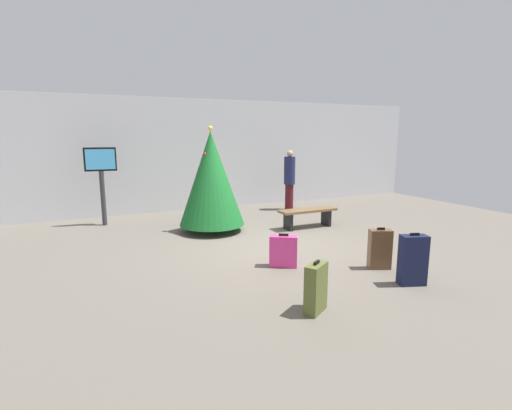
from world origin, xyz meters
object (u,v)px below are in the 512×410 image
holiday_tree (211,179)px  flight_info_kiosk (101,172)px  suitcase_2 (380,249)px  waiting_bench (308,214)px  traveller_0 (289,179)px  suitcase_3 (413,260)px  suitcase_1 (316,288)px  suitcase_0 (283,251)px

holiday_tree → flight_info_kiosk: holiday_tree is taller
flight_info_kiosk → holiday_tree: bearing=-37.4°
flight_info_kiosk → suitcase_2: flight_info_kiosk is taller
flight_info_kiosk → waiting_bench: flight_info_kiosk is taller
traveller_0 → waiting_bench: bearing=-108.7°
traveller_0 → suitcase_3: size_ratio=2.21×
waiting_bench → traveller_0: (0.77, 2.28, 0.62)m
suitcase_2 → suitcase_3: bearing=-94.4°
traveller_0 → holiday_tree: bearing=-152.7°
holiday_tree → suitcase_1: size_ratio=3.59×
suitcase_0 → waiting_bench: bearing=49.2°
waiting_bench → traveller_0: bearing=71.3°
traveller_0 → suitcase_3: (-1.32, -6.16, -0.58)m
suitcase_0 → suitcase_3: size_ratio=0.72×
traveller_0 → suitcase_2: (-1.26, -5.38, -0.63)m
holiday_tree → suitcase_0: (0.33, -2.97, -1.01)m
flight_info_kiosk → suitcase_2: bearing=-53.2°
flight_info_kiosk → suitcase_3: size_ratio=2.40×
suitcase_1 → flight_info_kiosk: bearing=108.6°
suitcase_2 → traveller_0: bearing=76.8°
suitcase_3 → suitcase_0: bearing=131.7°
holiday_tree → flight_info_kiosk: bearing=142.6°
flight_info_kiosk → traveller_0: (5.43, -0.20, -0.40)m
traveller_0 → suitcase_0: 5.38m
traveller_0 → suitcase_0: (-2.75, -4.57, -0.70)m
holiday_tree → suitcase_2: (1.82, -3.78, -0.94)m
traveller_0 → suitcase_3: bearing=-102.1°
holiday_tree → suitcase_0: size_ratio=4.20×
waiting_bench → suitcase_3: 3.92m
holiday_tree → traveller_0: size_ratio=1.37×
waiting_bench → suitcase_1: (-2.46, -4.04, -0.03)m
flight_info_kiosk → suitcase_3: flight_info_kiosk is taller
holiday_tree → suitcase_3: 4.98m
holiday_tree → waiting_bench: (2.31, -0.69, -0.93)m
holiday_tree → traveller_0: holiday_tree is taller
suitcase_0 → suitcase_2: size_ratio=0.82×
waiting_bench → suitcase_0: size_ratio=2.50×
suitcase_1 → suitcase_3: suitcase_3 is taller
flight_info_kiosk → traveller_0: 5.45m
flight_info_kiosk → suitcase_3: bearing=-57.2°
suitcase_1 → suitcase_2: suitcase_2 is taller
suitcase_3 → traveller_0: bearing=77.9°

